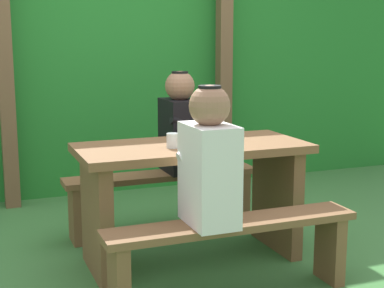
# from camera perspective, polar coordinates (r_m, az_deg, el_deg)

# --- Properties ---
(ground_plane) EXTENTS (12.00, 12.00, 0.00)m
(ground_plane) POSITION_cam_1_polar(r_m,az_deg,el_deg) (3.73, 0.00, -11.30)
(ground_plane) COLOR #3F7C3C
(hedge_backdrop) EXTENTS (6.40, 0.63, 2.16)m
(hedge_backdrop) POSITION_cam_1_polar(r_m,az_deg,el_deg) (5.49, -8.13, 7.19)
(hedge_backdrop) COLOR #247C2A
(hedge_backdrop) RESTS_ON ground_plane
(pergola_post_left) EXTENTS (0.12, 0.12, 2.04)m
(pergola_post_left) POSITION_cam_1_polar(r_m,az_deg,el_deg) (4.89, -17.86, 5.72)
(pergola_post_left) COLOR brown
(pergola_post_left) RESTS_ON ground_plane
(pergola_post_right) EXTENTS (0.12, 0.12, 2.04)m
(pergola_post_right) POSITION_cam_1_polar(r_m,az_deg,el_deg) (5.36, 3.16, 6.58)
(pergola_post_right) COLOR brown
(pergola_post_right) RESTS_ON ground_plane
(picnic_table) EXTENTS (1.40, 0.64, 0.74)m
(picnic_table) POSITION_cam_1_polar(r_m,az_deg,el_deg) (3.58, 0.00, -3.76)
(picnic_table) COLOR brown
(picnic_table) RESTS_ON ground_plane
(bench_near) EXTENTS (1.40, 0.24, 0.43)m
(bench_near) POSITION_cam_1_polar(r_m,az_deg,el_deg) (3.12, 4.00, -9.68)
(bench_near) COLOR brown
(bench_near) RESTS_ON ground_plane
(bench_far) EXTENTS (1.40, 0.24, 0.43)m
(bench_far) POSITION_cam_1_polar(r_m,az_deg,el_deg) (4.16, -2.96, -4.49)
(bench_far) COLOR brown
(bench_far) RESTS_ON ground_plane
(person_white_shirt) EXTENTS (0.25, 0.35, 0.72)m
(person_white_shirt) POSITION_cam_1_polar(r_m,az_deg,el_deg) (2.94, 1.69, -1.69)
(person_white_shirt) COLOR white
(person_white_shirt) RESTS_ON bench_near
(person_black_coat) EXTENTS (0.25, 0.35, 0.72)m
(person_black_coat) POSITION_cam_1_polar(r_m,az_deg,el_deg) (4.11, -1.17, 1.81)
(person_black_coat) COLOR black
(person_black_coat) RESTS_ON bench_far
(drinking_glass) EXTENTS (0.07, 0.07, 0.09)m
(drinking_glass) POSITION_cam_1_polar(r_m,az_deg,el_deg) (3.40, -1.91, 0.35)
(drinking_glass) COLOR silver
(drinking_glass) RESTS_ON picnic_table
(bottle_left) EXTENTS (0.06, 0.06, 0.21)m
(bottle_left) POSITION_cam_1_polar(r_m,az_deg,el_deg) (3.62, 1.44, 1.63)
(bottle_left) COLOR silver
(bottle_left) RESTS_ON picnic_table
(cell_phone) EXTENTS (0.10, 0.15, 0.01)m
(cell_phone) POSITION_cam_1_polar(r_m,az_deg,el_deg) (3.52, 0.33, 0.06)
(cell_phone) COLOR black
(cell_phone) RESTS_ON picnic_table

